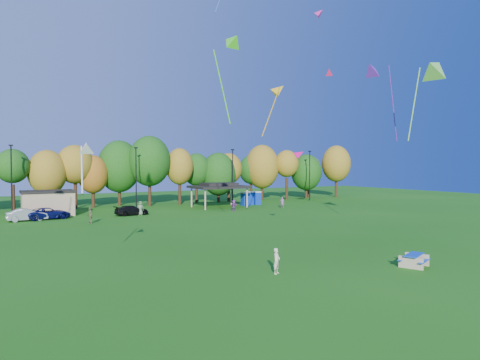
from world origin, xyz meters
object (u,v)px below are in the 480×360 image
car_b (27,215)px  car_c (48,213)px  kite_flyer (277,261)px  picnic_table (414,259)px  car_d (132,210)px  porta_potties (250,198)px

car_b → car_c: car_b is taller
kite_flyer → car_b: (-11.52, 34.25, -0.05)m
picnic_table → car_d: 37.65m
kite_flyer → car_c: (-9.18, 34.81, -0.07)m
kite_flyer → car_c: size_ratio=0.30×
picnic_table → kite_flyer: size_ratio=1.50×
car_c → car_d: bearing=-103.7°
porta_potties → kite_flyer: bearing=-118.9°
porta_potties → picnic_table: bearing=-107.0°
picnic_table → car_d: car_d is taller
kite_flyer → car_c: bearing=74.2°
porta_potties → picnic_table: (-12.59, -41.26, -0.63)m
picnic_table → car_b: (-20.17, 37.11, 0.25)m
kite_flyer → car_d: size_ratio=0.35×
picnic_table → car_d: bearing=79.6°
car_c → porta_potties: bearing=-91.8°
car_b → car_d: bearing=-96.9°
car_b → kite_flyer: bearing=-166.7°
car_c → car_d: 9.85m
kite_flyer → car_b: kite_flyer is taller
car_b → car_c: bearing=-81.7°
picnic_table → car_b: bearing=95.8°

